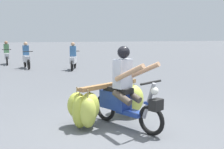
% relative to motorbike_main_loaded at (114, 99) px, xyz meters
% --- Properties ---
extents(ground_plane, '(120.00, 120.00, 0.00)m').
position_rel_motorbike_main_loaded_xyz_m(ground_plane, '(-0.01, -0.67, -0.49)').
color(ground_plane, '#56595E').
extents(motorbike_main_loaded, '(1.84, 2.03, 1.58)m').
position_rel_motorbike_main_loaded_xyz_m(motorbike_main_loaded, '(0.00, 0.00, 0.00)').
color(motorbike_main_loaded, black).
rests_on(motorbike_main_loaded, ground).
extents(motorbike_distant_ahead_left, '(0.50, 1.62, 1.40)m').
position_rel_motorbike_main_loaded_xyz_m(motorbike_distant_ahead_left, '(-3.05, 12.34, 0.08)').
color(motorbike_distant_ahead_left, black).
rests_on(motorbike_distant_ahead_left, ground).
extents(motorbike_distant_ahead_right, '(0.56, 1.61, 1.40)m').
position_rel_motorbike_main_loaded_xyz_m(motorbike_distant_ahead_right, '(-1.88, 10.02, 0.08)').
color(motorbike_distant_ahead_right, black).
rests_on(motorbike_distant_ahead_right, ground).
extents(motorbike_distant_far_ahead, '(0.65, 1.58, 1.40)m').
position_rel_motorbike_main_loaded_xyz_m(motorbike_distant_far_ahead, '(0.42, 8.66, 0.08)').
color(motorbike_distant_far_ahead, black).
rests_on(motorbike_distant_far_ahead, ground).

